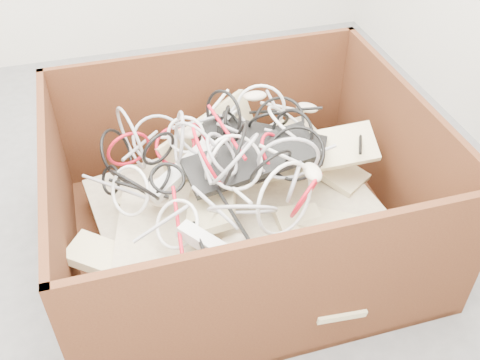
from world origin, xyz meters
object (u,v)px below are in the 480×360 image
object	(u,v)px
cardboard_box	(237,216)
power_strip_right	(215,249)
vga_plug	(311,153)
power_strip_left	(183,170)

from	to	relation	value
cardboard_box	power_strip_right	xyz separation A→B (m)	(-0.15, -0.31, 0.20)
power_strip_right	vga_plug	distance (m)	0.55
power_strip_left	power_strip_right	size ratio (longest dim) A/B	1.15
cardboard_box	vga_plug	distance (m)	0.36
power_strip_left	power_strip_right	bearing A→B (deg)	-115.02
cardboard_box	power_strip_left	size ratio (longest dim) A/B	4.26
cardboard_box	power_strip_right	distance (m)	0.40
vga_plug	power_strip_right	bearing A→B (deg)	-93.80
vga_plug	cardboard_box	bearing A→B (deg)	-126.29
cardboard_box	power_strip_left	world-z (taller)	cardboard_box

